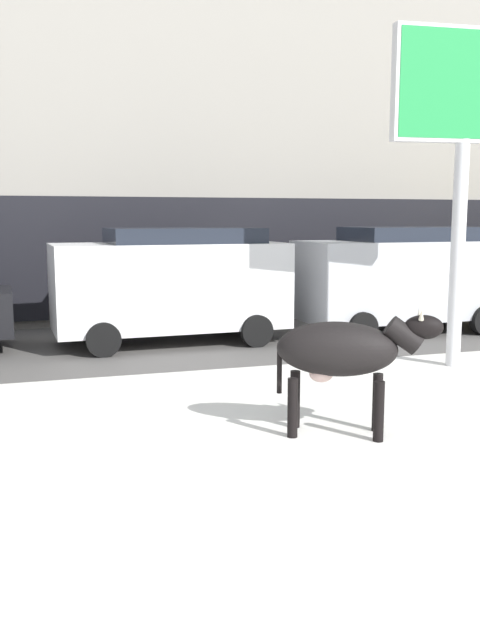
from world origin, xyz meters
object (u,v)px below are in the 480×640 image
object	(u,v)px
car_silver_van	(403,276)
pedestrian_near_billboard	(324,280)
pedestrian_far_left	(436,277)
cow_black	(343,351)
car_white_van	(171,282)
pedestrian_by_cars	(251,283)
billboard	(465,107)

from	to	relation	value
car_silver_van	pedestrian_near_billboard	world-z (taller)	car_silver_van
car_silver_van	pedestrian_far_left	size ratio (longest dim) A/B	2.69
cow_black	pedestrian_near_billboard	distance (m)	10.36
car_silver_van	car_white_van	bearing A→B (deg)	177.95
cow_black	pedestrian_by_cars	bearing A→B (deg)	77.64
car_white_van	billboard	bearing A→B (deg)	-40.87
car_silver_van	pedestrian_by_cars	bearing A→B (deg)	127.12
cow_black	car_white_van	world-z (taller)	car_white_van
cow_black	billboard	size ratio (longest dim) A/B	0.34
cow_black	pedestrian_by_cars	size ratio (longest dim) A/B	1.09
pedestrian_by_cars	billboard	bearing A→B (deg)	-77.79
car_silver_van	pedestrian_far_left	world-z (taller)	car_silver_van
car_silver_van	pedestrian_by_cars	world-z (taller)	car_silver_van
billboard	car_white_van	distance (m)	6.29
cow_black	pedestrian_far_left	bearing A→B (deg)	51.61
billboard	car_white_van	world-z (taller)	billboard
cow_black	billboard	distance (m)	5.62
billboard	pedestrian_by_cars	size ratio (longest dim) A/B	3.21
billboard	car_white_van	xyz separation A→B (m)	(-4.15, 3.59, -3.07)
billboard	car_silver_van	xyz separation A→B (m)	(1.01, 3.41, -3.07)
pedestrian_near_billboard	pedestrian_far_left	world-z (taller)	same
car_white_van	pedestrian_by_cars	size ratio (longest dim) A/B	2.69
pedestrian_far_left	pedestrian_near_billboard	bearing A→B (deg)	180.00
cow_black	pedestrian_near_billboard	xyz separation A→B (m)	(4.13, 9.50, -0.11)
car_silver_van	pedestrian_near_billboard	bearing A→B (deg)	96.98
pedestrian_near_billboard	pedestrian_by_cars	distance (m)	2.05
billboard	pedestrian_far_left	size ratio (longest dim) A/B	3.21
pedestrian_by_cars	pedestrian_far_left	world-z (taller)	same
car_white_van	pedestrian_near_billboard	xyz separation A→B (m)	(4.77, 3.05, -0.36)
cow_black	car_silver_van	world-z (taller)	car_silver_van
car_white_van	pedestrian_far_left	world-z (taller)	car_white_van
car_white_van	pedestrian_by_cars	distance (m)	4.10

